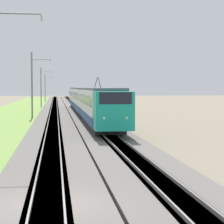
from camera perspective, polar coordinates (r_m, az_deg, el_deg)
name	(u,v)px	position (r m, az deg, el deg)	size (l,w,h in m)	color
ground_plane	(48,214)	(14.94, -8.39, -12.99)	(400.00, 400.00, 0.00)	#7A705B
ballast_main	(54,115)	(64.47, -7.60, -0.35)	(240.00, 4.40, 0.30)	#605B56
ballast_adjacent	(85,114)	(64.61, -3.57, -0.32)	(240.00, 4.40, 0.30)	#605B56
track_main	(54,115)	(64.47, -7.60, -0.34)	(240.00, 1.57, 0.45)	#4C4238
track_adjacent	(85,114)	(64.61, -3.57, -0.31)	(240.00, 1.57, 0.45)	#4C4238
grass_verge	(15,116)	(64.74, -12.53, -0.47)	(240.00, 10.73, 0.12)	olive
passenger_train	(86,100)	(60.94, -3.36, 1.62)	(59.30, 2.98, 5.20)	#19A88E
catenary_mast_mid	(32,85)	(57.83, -10.37, 3.51)	(0.22, 2.56, 8.69)	slate
catenary_mast_far	(41,87)	(93.38, -9.22, 3.29)	(0.22, 2.56, 8.33)	slate
catenary_mast_distant	(45,87)	(128.96, -8.71, 3.21)	(0.22, 2.56, 8.06)	slate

